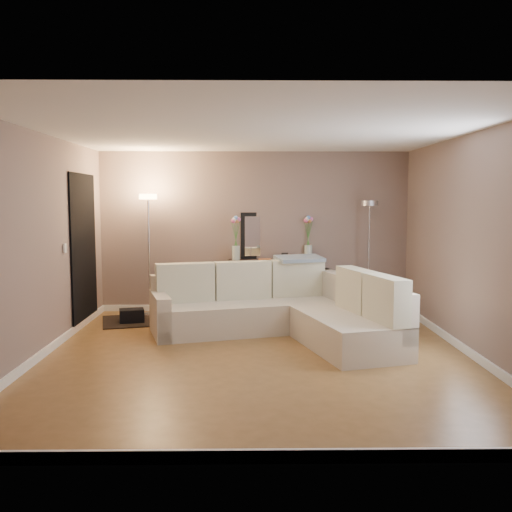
{
  "coord_description": "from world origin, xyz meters",
  "views": [
    {
      "loc": [
        -0.1,
        -6.54,
        1.83
      ],
      "look_at": [
        0.0,
        0.8,
        1.1
      ],
      "focal_mm": 40.0,
      "sensor_mm": 36.0,
      "label": 1
    }
  ],
  "objects_px": {
    "floor_lamp_lit": "(149,230)",
    "floor_lamp_unlit": "(369,235)",
    "console_table": "(267,283)",
    "sectional_sofa": "(283,310)"
  },
  "relations": [
    {
      "from": "console_table",
      "to": "floor_lamp_unlit",
      "type": "relative_size",
      "value": 0.79
    },
    {
      "from": "sectional_sofa",
      "to": "console_table",
      "type": "bearing_deg",
      "value": 96.22
    },
    {
      "from": "sectional_sofa",
      "to": "floor_lamp_unlit",
      "type": "relative_size",
      "value": 1.82
    },
    {
      "from": "console_table",
      "to": "floor_lamp_lit",
      "type": "xyz_separation_m",
      "value": [
        -1.85,
        -0.26,
        0.87
      ]
    },
    {
      "from": "sectional_sofa",
      "to": "console_table",
      "type": "xyz_separation_m",
      "value": [
        -0.17,
        1.59,
        0.13
      ]
    },
    {
      "from": "sectional_sofa",
      "to": "floor_lamp_lit",
      "type": "distance_m",
      "value": 2.62
    },
    {
      "from": "floor_lamp_lit",
      "to": "sectional_sofa",
      "type": "bearing_deg",
      "value": -33.18
    },
    {
      "from": "console_table",
      "to": "floor_lamp_unlit",
      "type": "height_order",
      "value": "floor_lamp_unlit"
    },
    {
      "from": "console_table",
      "to": "floor_lamp_unlit",
      "type": "xyz_separation_m",
      "value": [
        1.6,
        -0.25,
        0.79
      ]
    },
    {
      "from": "floor_lamp_lit",
      "to": "floor_lamp_unlit",
      "type": "bearing_deg",
      "value": 0.19
    }
  ]
}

